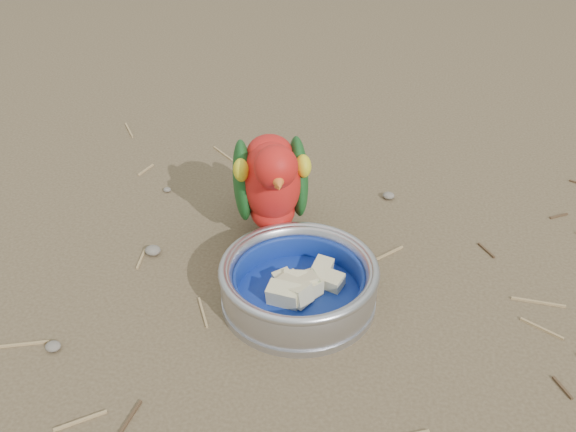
# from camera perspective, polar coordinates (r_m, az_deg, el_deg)

# --- Properties ---
(ground) EXTENTS (60.00, 60.00, 0.00)m
(ground) POSITION_cam_1_polar(r_m,az_deg,el_deg) (0.85, 1.11, -8.30)
(ground) COLOR brown
(food_bowl) EXTENTS (0.20, 0.20, 0.02)m
(food_bowl) POSITION_cam_1_polar(r_m,az_deg,el_deg) (0.85, 0.95, -7.26)
(food_bowl) COLOR #B2B2BA
(food_bowl) RESTS_ON ground
(bowl_wall) EXTENTS (0.20, 0.20, 0.04)m
(bowl_wall) POSITION_cam_1_polar(r_m,az_deg,el_deg) (0.83, 0.97, -5.71)
(bowl_wall) COLOR #B2B2BA
(bowl_wall) RESTS_ON food_bowl
(fruit_wedges) EXTENTS (0.12, 0.12, 0.03)m
(fruit_wedges) POSITION_cam_1_polar(r_m,az_deg,el_deg) (0.84, 0.96, -6.08)
(fruit_wedges) COLOR beige
(fruit_wedges) RESTS_ON food_bowl
(lory_parrot) EXTENTS (0.18, 0.25, 0.18)m
(lory_parrot) POSITION_cam_1_polar(r_m,az_deg,el_deg) (0.91, -1.45, 2.27)
(lory_parrot) COLOR red
(lory_parrot) RESTS_ON ground
(ground_debris) EXTENTS (0.90, 0.80, 0.01)m
(ground_debris) POSITION_cam_1_polar(r_m,az_deg,el_deg) (0.91, -0.46, -4.72)
(ground_debris) COLOR #A38557
(ground_debris) RESTS_ON ground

